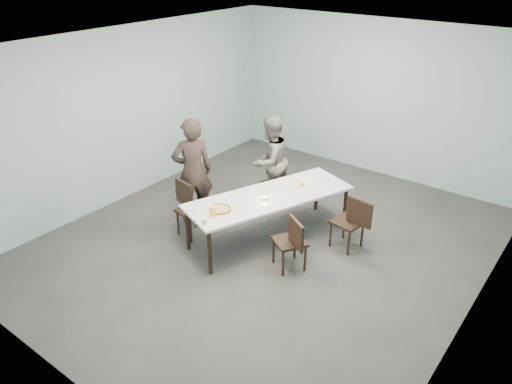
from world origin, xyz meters
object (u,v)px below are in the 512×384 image
Objects in this scene: chair_far_left at (274,179)px; diner_near at (193,172)px; beer_glass at (212,211)px; diner_far at (270,161)px; water_tumbler at (205,221)px; table at (269,199)px; chair_near_right at (292,240)px; tealight at (265,199)px; side_plate at (238,207)px; amber_tumbler at (301,184)px; pizza at (220,209)px; chair_far_right at (352,220)px; chair_near_left at (189,205)px.

diner_near is (-0.71, -1.26, 0.40)m from chair_far_left.
diner_far is at bearing 102.54° from beer_glass.
table is at bearing 80.43° from water_tumbler.
diner_far is (0.59, 1.31, -0.10)m from diner_near.
tealight is at bearing 6.33° from chair_near_right.
side_plate is at bearing 110.70° from diner_near.
diner_far is 19.94× the size of amber_tumbler.
side_plate is 0.46m from beer_glass.
pizza is 0.42m from water_tumbler.
diner_near reaches higher than amber_tumbler.
chair_far_left reaches higher than tealight.
chair_far_right reaches higher than tealight.
diner_far reaches higher than amber_tumbler.
chair_far_right is at bearing 79.84° from diner_far.
chair_far_right reaches higher than pizza.
tealight is (0.29, 0.85, -0.05)m from beer_glass.
diner_far is at bearing -170.82° from diner_near.
diner_near is 1.15m from pizza.
chair_near_right is 1.24m from amber_tumbler.
chair_near_left is 0.48× the size of diner_near.
chair_near_right reaches higher than water_tumbler.
table is 30.55× the size of water_tumbler.
chair_far_right is 2.22m from water_tumbler.
chair_near_right reaches higher than side_plate.
diner_near reaches higher than side_plate.
side_plate reaches higher than table.
chair_near_right is 0.95m from side_plate.
diner_near is 1.75m from amber_tumbler.
chair_near_left reaches higher than pizza.
tealight is (0.74, -1.16, -0.03)m from diner_far.
chair_near_left is 0.96m from beer_glass.
chair_far_right is 1.00m from amber_tumbler.
diner_far is at bearing -13.93° from chair_near_right.
chair_near_left reaches higher than side_plate.
tealight is at bearing -28.55° from chair_far_left.
amber_tumbler is at bearing 69.61° from table.
tealight is at bearing 70.99° from beer_glass.
water_tumbler is at bearing -99.57° from table.
amber_tumbler is at bearing 6.16° from chair_far_left.
chair_far_left is at bearing 71.33° from diner_far.
chair_near_left is 4.83× the size of side_plate.
water_tumbler reaches higher than table.
side_plate is at bearing -112.69° from tealight.
diner_far is 1.38m from tealight.
side_plate is 2.25× the size of amber_tumbler.
diner_far is 1.87m from pizza.
chair_far_left is 1.30m from tealight.
diner_far is at bearing 122.42° from tealight.
chair_far_right is 15.54× the size of tealight.
water_tumbler is at bearing -23.28° from chair_near_left.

